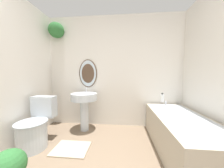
% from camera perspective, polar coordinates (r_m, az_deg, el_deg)
% --- Properties ---
extents(wall_back, '(3.01, 0.32, 2.40)m').
position_cam_1_polar(wall_back, '(2.51, -1.32, 7.76)').
color(wall_back, silver).
rests_on(wall_back, ground_plane).
extents(toilet, '(0.44, 0.59, 0.76)m').
position_cam_1_polar(toilet, '(2.24, -34.33, -17.70)').
color(toilet, silver).
rests_on(toilet, ground_plane).
extents(pedestal_sink, '(0.52, 0.52, 0.86)m').
position_cam_1_polar(pedestal_sink, '(2.36, -13.93, -9.15)').
color(pedestal_sink, silver).
rests_on(pedestal_sink, ground_plane).
extents(bathtub, '(0.72, 1.49, 0.60)m').
position_cam_1_polar(bathtub, '(2.06, 32.00, -20.41)').
color(bathtub, '#B2A893').
rests_on(bathtub, ground_plane).
extents(shampoo_bottle, '(0.07, 0.07, 0.17)m').
position_cam_1_polar(shampoo_bottle, '(2.43, 24.13, -6.42)').
color(shampoo_bottle, white).
rests_on(shampoo_bottle, bathtub).
extents(bath_mat, '(0.52, 0.38, 0.02)m').
position_cam_1_polar(bath_mat, '(2.05, -19.99, -28.47)').
color(bath_mat, '#B7A88E').
rests_on(bath_mat, ground_plane).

